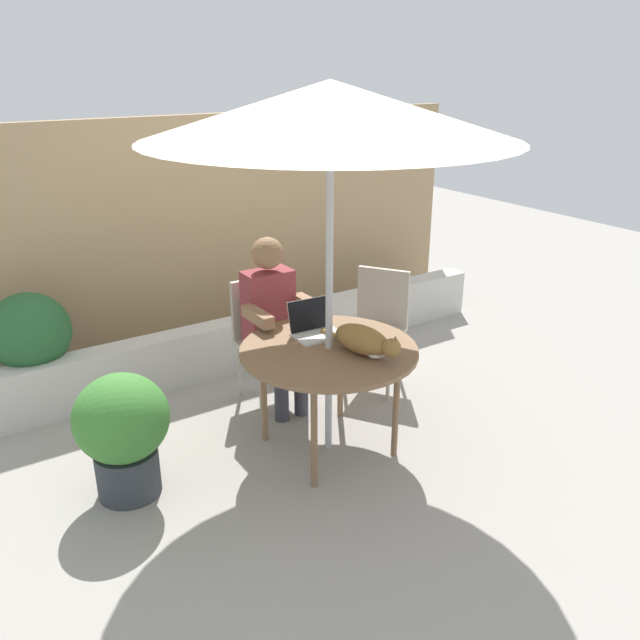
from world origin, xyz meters
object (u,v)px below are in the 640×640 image
(chair_occupied, at_px, (264,330))
(chair_empty, at_px, (378,319))
(patio_umbrella, at_px, (330,111))
(patio_table, at_px, (329,356))
(laptop, at_px, (314,324))
(potted_plant_near_fence, at_px, (31,344))
(cat, at_px, (365,341))
(potted_plant_by_chair, at_px, (123,429))
(person_seated, at_px, (274,315))

(chair_occupied, relative_size, chair_empty, 1.00)
(patio_umbrella, bearing_deg, chair_occupied, 90.00)
(patio_table, relative_size, patio_umbrella, 0.49)
(laptop, relative_size, potted_plant_near_fence, 0.37)
(patio_umbrella, distance_m, potted_plant_near_fence, 2.70)
(cat, bearing_deg, potted_plant_by_chair, 162.65)
(person_seated, relative_size, cat, 1.91)
(chair_occupied, bearing_deg, cat, -82.77)
(person_seated, height_order, cat, person_seated)
(patio_table, xyz_separation_m, patio_umbrella, (0.00, 0.00, 1.44))
(patio_umbrella, distance_m, chair_occupied, 1.78)
(patio_table, height_order, cat, cat)
(potted_plant_near_fence, distance_m, potted_plant_by_chair, 1.39)
(patio_table, xyz_separation_m, chair_empty, (0.83, 0.56, -0.13))
(chair_occupied, height_order, person_seated, person_seated)
(person_seated, bearing_deg, laptop, -84.37)
(person_seated, relative_size, potted_plant_near_fence, 1.44)
(patio_table, height_order, person_seated, person_seated)
(patio_table, height_order, chair_empty, chair_empty)
(patio_table, bearing_deg, chair_empty, 34.19)
(patio_table, xyz_separation_m, person_seated, (-0.00, 0.69, 0.04))
(chair_empty, bearing_deg, person_seated, 171.08)
(person_seated, height_order, laptop, person_seated)
(chair_empty, bearing_deg, patio_umbrella, -145.81)
(laptop, xyz_separation_m, potted_plant_near_fence, (-1.50, 1.37, -0.28))
(chair_empty, relative_size, person_seated, 0.73)
(patio_table, distance_m, potted_plant_by_chair, 1.28)
(person_seated, bearing_deg, chair_occupied, 90.00)
(chair_empty, height_order, potted_plant_near_fence, chair_empty)
(person_seated, height_order, potted_plant_near_fence, person_seated)
(laptop, bearing_deg, patio_umbrella, -100.56)
(patio_table, relative_size, potted_plant_by_chair, 1.47)
(patio_umbrella, distance_m, chair_empty, 1.86)
(patio_table, bearing_deg, chair_occupied, 90.00)
(chair_occupied, bearing_deg, person_seated, -90.00)
(potted_plant_near_fence, bearing_deg, cat, -48.68)
(chair_occupied, xyz_separation_m, potted_plant_near_fence, (-1.45, 0.76, -0.04))
(cat, bearing_deg, patio_umbrella, 124.58)
(patio_table, relative_size, cat, 1.69)
(person_seated, xyz_separation_m, potted_plant_near_fence, (-1.45, 0.91, -0.21))
(chair_empty, bearing_deg, potted_plant_by_chair, -170.97)
(person_seated, distance_m, laptop, 0.46)
(potted_plant_by_chair, bearing_deg, cat, -17.35)
(patio_table, distance_m, chair_empty, 1.01)
(laptop, distance_m, potted_plant_by_chair, 1.33)
(potted_plant_near_fence, relative_size, potted_plant_by_chair, 1.15)
(chair_empty, xyz_separation_m, potted_plant_by_chair, (-2.06, -0.33, -0.11))
(patio_table, xyz_separation_m, laptop, (0.04, 0.24, 0.12))
(patio_umbrella, height_order, potted_plant_by_chair, patio_umbrella)
(chair_occupied, relative_size, potted_plant_by_chair, 1.20)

